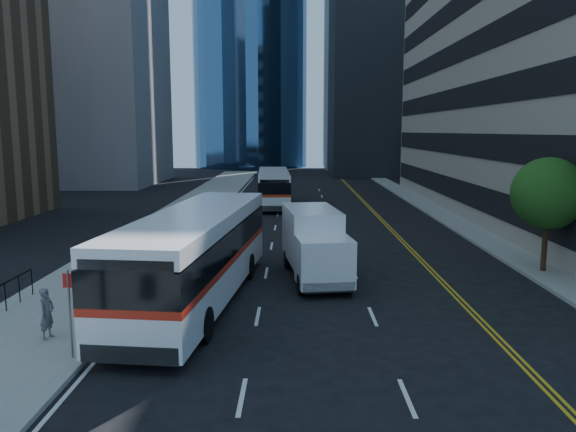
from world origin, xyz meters
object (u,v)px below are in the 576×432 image
at_px(street_tree, 548,194).
at_px(pedestrian, 47,313).
at_px(bus_rear, 274,187).
at_px(box_truck, 315,243).
at_px(bus_front, 197,253).

xyz_separation_m(street_tree, pedestrian, (-18.70, -8.57, -2.70)).
bearing_deg(street_tree, bus_rear, 119.26).
height_order(street_tree, box_truck, street_tree).
relative_size(street_tree, box_truck, 0.79).
relative_size(box_truck, pedestrian, 4.10).
distance_m(bus_front, box_truck, 5.68).
bearing_deg(bus_front, box_truck, 42.73).
relative_size(bus_rear, pedestrian, 7.39).
height_order(bus_front, box_truck, bus_front).
height_order(bus_rear, box_truck, box_truck).
bearing_deg(street_tree, bus_front, -163.67).
bearing_deg(pedestrian, bus_rear, -0.52).
bearing_deg(bus_rear, box_truck, -86.55).
bearing_deg(pedestrian, bus_front, -32.64).
distance_m(box_truck, pedestrian, 11.33).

